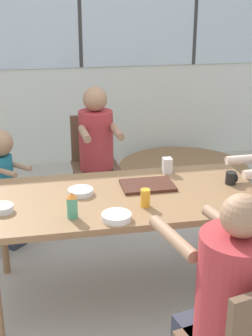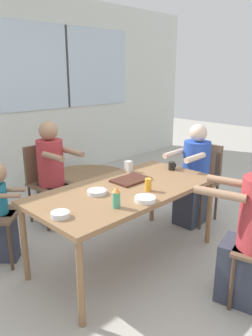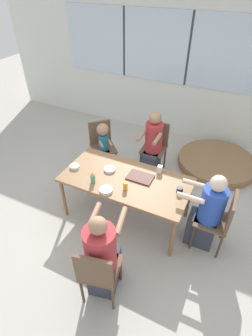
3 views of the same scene
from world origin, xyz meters
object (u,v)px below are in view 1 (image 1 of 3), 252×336
Objects in this scene: chair_for_woman_green_shirt at (94,156)px; bowl_cereal at (117,217)px; person_man_teal_shirt at (226,326)px; juice_glass at (145,198)px; sippy_cup at (72,205)px; milk_carton_small at (167,165)px; person_woman_green_shirt at (97,161)px; person_toddler at (5,186)px; coffee_mug at (231,178)px; folded_table_stack at (183,173)px; bowl_white_shallow at (2,208)px; bowl_fruit at (81,192)px.

bowl_cereal is (-0.07, -1.59, 0.19)m from chair_for_woman_green_shirt.
person_man_teal_shirt reaches higher than juice_glass.
milk_carton_small is (0.71, 0.57, -0.02)m from sippy_cup.
person_woman_green_shirt is 1.24× the size of person_toddler.
coffee_mug is 1.12m from sippy_cup.
sippy_cup is at bearing -141.39° from milk_carton_small.
person_man_teal_shirt reaches higher than sippy_cup.
chair_for_woman_green_shirt is 5.70× the size of sippy_cup.
juice_glass is (0.13, -1.45, 0.23)m from chair_for_woman_green_shirt.
chair_for_woman_green_shirt reaches higher than milk_carton_small.
folded_table_stack is (0.26, 1.78, -0.68)m from coffee_mug.
coffee_mug is (1.51, -0.74, 0.24)m from person_toddler.
bowl_cereal is (0.68, -1.12, 0.22)m from person_toddler.
person_woman_green_shirt reaches higher than bowl_white_shallow.
juice_glass is 0.68× the size of bowl_fruit.
milk_carton_small reaches higher than folded_table_stack.
bowl_fruit is at bearing 145.36° from juice_glass.
person_toddler reaches higher than folded_table_stack.
juice_glass reaches higher than bowl_fruit.
person_woman_green_shirt is 8.94× the size of bowl_white_shallow.
bowl_fruit is at bearing -158.18° from milk_carton_small.
person_woman_green_shirt is at bearing 125.55° from coffee_mug.
juice_glass is (-0.64, -0.23, 0.01)m from coffee_mug.
person_woman_green_shirt is 1.45m from bowl_cereal.
bowl_fruit is (-0.24, -1.04, 0.19)m from person_woman_green_shirt.
juice_glass reaches higher than folded_table_stack.
chair_for_woman_green_shirt is at bearing 78.39° from sippy_cup.
chair_for_woman_green_shirt reaches higher than bowl_fruit.
bowl_cereal is (0.63, -0.23, -0.00)m from bowl_white_shallow.
coffee_mug reaches higher than bowl_cereal.
milk_carton_small reaches higher than juice_glass.
person_man_teal_shirt is 3.02m from folded_table_stack.
bowl_cereal is (0.24, -0.08, -0.06)m from sippy_cup.
coffee_mug is 0.68m from juice_glass.
folded_table_stack is at bearing 63.01° from bowl_cereal.
person_man_teal_shirt is at bearing -44.43° from bowl_white_shallow.
coffee_mug is at bearing 119.96° from chair_for_woman_green_shirt.
bowl_white_shallow is (-0.40, 0.15, -0.06)m from sippy_cup.
sippy_cup is (-1.07, -0.30, 0.04)m from coffee_mug.
milk_carton_small is at bearing 110.82° from chair_for_woman_green_shirt.
juice_glass is at bearing -118.67° from milk_carton_small.
chair_for_woman_green_shirt is 2.36m from person_man_teal_shirt.
coffee_mug is 0.45m from milk_carton_small.
chair_for_woman_green_shirt is at bearing 167.32° from person_toddler.
sippy_cup is 0.98× the size of bowl_fruit.
coffee_mug is at bearing 15.37° from sippy_cup.
milk_carton_small is at bearing -112.47° from folded_table_stack.
milk_carton_small is at bearing 61.33° from juice_glass.
sippy_cup is 1.44× the size of juice_glass.
milk_carton_small is 1.77m from folded_table_stack.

